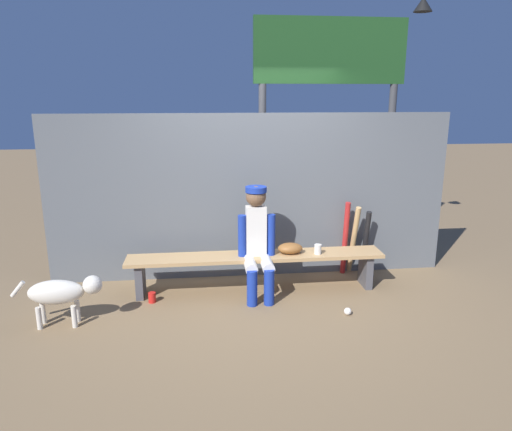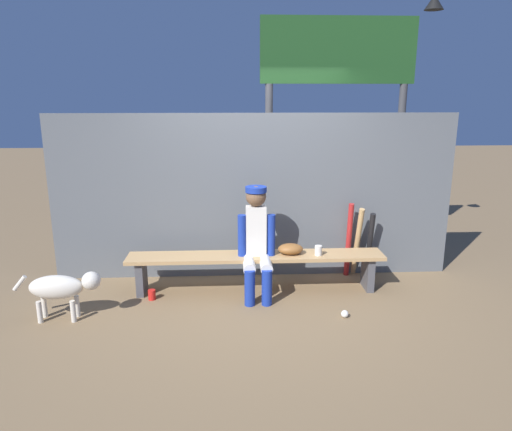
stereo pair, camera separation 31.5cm
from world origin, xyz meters
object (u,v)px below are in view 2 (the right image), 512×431
bat_wood_tan (357,242)px  cup_on_bench (318,250)px  baseball_glove (290,249)px  bat_aluminum_red (349,240)px  bat_aluminum_black (370,244)px  scoreboard (342,78)px  player_seated (257,239)px  dog (62,287)px  baseball (345,314)px  dugout_bench (256,262)px  cup_on_ground (152,295)px

bat_wood_tan → cup_on_bench: bat_wood_tan is taller
baseball_glove → bat_wood_tan: size_ratio=0.32×
bat_aluminum_red → bat_aluminum_black: 0.26m
baseball_glove → bat_aluminum_black: bearing=20.1°
cup_on_bench → scoreboard: size_ratio=0.03×
player_seated → dog: bearing=-165.3°
player_seated → bat_wood_tan: (1.24, 0.48, -0.21)m
bat_aluminum_red → baseball: 1.20m
baseball_glove → scoreboard: scoreboard is taller
baseball_glove → baseball: 0.96m
bat_wood_tan → dog: bearing=-162.7°
baseball_glove → scoreboard: bearing=59.0°
scoreboard → bat_wood_tan: bearing=-87.1°
player_seated → dog: (-1.92, -0.50, -0.31)m
baseball_glove → cup_on_bench: (0.30, -0.05, -0.01)m
scoreboard → dugout_bench: bearing=-131.5°
cup_on_ground → cup_on_bench: (1.83, 0.13, 0.43)m
dugout_bench → scoreboard: size_ratio=0.85×
baseball_glove → bat_aluminum_black: 1.07m
baseball → cup_on_bench: cup_on_bench is taller
dugout_bench → cup_on_bench: bearing=-4.5°
dog → bat_aluminum_red: bearing=17.8°
cup_on_ground → player_seated: bearing=4.1°
bat_aluminum_black → cup_on_bench: (-0.70, -0.42, 0.08)m
player_seated → baseball: (0.84, -0.61, -0.61)m
bat_aluminum_black → cup_on_bench: bat_aluminum_black is taller
baseball_glove → player_seated: bearing=-164.7°
baseball → dugout_bench: bearing=139.9°
bat_wood_tan → cup_on_ground: bat_wood_tan is taller
baseball → scoreboard: bearing=80.5°
baseball → dog: 2.79m
bat_wood_tan → bat_aluminum_black: size_ratio=1.09×
bat_wood_tan → dog: (-3.16, -0.99, -0.10)m
bat_aluminum_red → cup_on_bench: 0.62m
bat_wood_tan → scoreboard: (-0.05, 0.97, 1.92)m
baseball_glove → dog: bearing=-165.2°
baseball_glove → bat_wood_tan: bat_wood_tan is taller
dog → cup_on_bench: bearing=12.0°
bat_aluminum_black → cup_on_bench: bearing=-149.0°
cup_on_bench → scoreboard: 2.39m
dugout_bench → bat_aluminum_red: 1.20m
bat_aluminum_red → cup_on_ground: bearing=-166.2°
bat_aluminum_red → scoreboard: scoreboard is taller
player_seated → cup_on_bench: (0.68, 0.05, -0.16)m
baseball → scoreboard: 3.12m
player_seated → baseball: size_ratio=16.21×
player_seated → baseball: 1.20m
player_seated → cup_on_bench: bearing=4.1°
player_seated → baseball_glove: 0.42m
dugout_bench → cup_on_bench: cup_on_bench is taller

